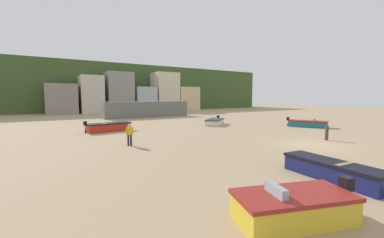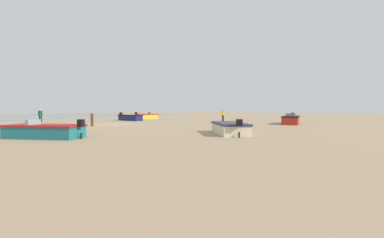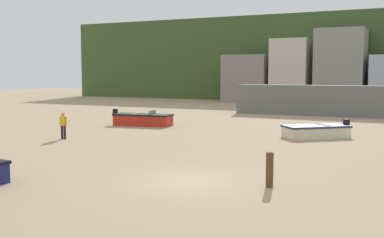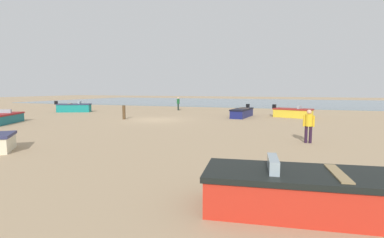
{
  "view_description": "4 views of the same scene",
  "coord_description": "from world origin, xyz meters",
  "px_view_note": "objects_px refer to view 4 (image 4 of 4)",
  "views": [
    {
      "loc": [
        -16.77,
        -10.24,
        3.53
      ],
      "look_at": [
        -3.5,
        11.38,
        1.21
      ],
      "focal_mm": 22.24,
      "sensor_mm": 36.0,
      "label": 1
    },
    {
      "loc": [
        16.13,
        21.08,
        1.68
      ],
      "look_at": [
        -1.93,
        8.64,
        0.72
      ],
      "focal_mm": 22.44,
      "sensor_mm": 36.0,
      "label": 2
    },
    {
      "loc": [
        7.52,
        -15.23,
        3.92
      ],
      "look_at": [
        -4.93,
        10.42,
        1.17
      ],
      "focal_mm": 44.79,
      "sensor_mm": 36.0,
      "label": 3
    },
    {
      "loc": [
        -10.96,
        21.43,
        2.59
      ],
      "look_at": [
        -4.44,
        3.33,
        0.56
      ],
      "focal_mm": 26.48,
      "sensor_mm": 36.0,
      "label": 4
    }
  ],
  "objects_px": {
    "boat_teal_1": "(0,119)",
    "boat_red_4": "(310,192)",
    "boat_teal_3": "(74,108)",
    "beach_walker_foreground": "(309,123)",
    "boat_yellow_5": "(293,113)",
    "mooring_post_near_water": "(124,112)",
    "boat_navy_0": "(242,113)",
    "beach_walker_distant": "(178,103)"
  },
  "relations": [
    {
      "from": "mooring_post_near_water",
      "to": "beach_walker_distant",
      "type": "distance_m",
      "value": 11.36
    },
    {
      "from": "boat_yellow_5",
      "to": "beach_walker_foreground",
      "type": "relative_size",
      "value": 2.3
    },
    {
      "from": "boat_teal_1",
      "to": "mooring_post_near_water",
      "type": "bearing_deg",
      "value": 15.41
    },
    {
      "from": "boat_teal_3",
      "to": "beach_walker_foreground",
      "type": "relative_size",
      "value": 2.4
    },
    {
      "from": "beach_walker_foreground",
      "to": "boat_teal_1",
      "type": "bearing_deg",
      "value": -3.03
    },
    {
      "from": "boat_navy_0",
      "to": "beach_walker_distant",
      "type": "xyz_separation_m",
      "value": [
        8.94,
        -5.95,
        0.54
      ]
    },
    {
      "from": "boat_teal_1",
      "to": "beach_walker_foreground",
      "type": "bearing_deg",
      "value": -26.8
    },
    {
      "from": "boat_red_4",
      "to": "beach_walker_foreground",
      "type": "xyz_separation_m",
      "value": [
        -0.33,
        -8.41,
        0.5
      ]
    },
    {
      "from": "boat_navy_0",
      "to": "boat_teal_1",
      "type": "xyz_separation_m",
      "value": [
        16.15,
        11.45,
        -0.02
      ]
    },
    {
      "from": "boat_teal_1",
      "to": "boat_teal_3",
      "type": "bearing_deg",
      "value": 79.24
    },
    {
      "from": "beach_walker_foreground",
      "to": "boat_yellow_5",
      "type": "bearing_deg",
      "value": -88.87
    },
    {
      "from": "boat_navy_0",
      "to": "boat_teal_1",
      "type": "relative_size",
      "value": 0.99
    },
    {
      "from": "boat_navy_0",
      "to": "mooring_post_near_water",
      "type": "height_order",
      "value": "mooring_post_near_water"
    },
    {
      "from": "boat_navy_0",
      "to": "beach_walker_distant",
      "type": "relative_size",
      "value": 2.77
    },
    {
      "from": "boat_teal_1",
      "to": "boat_teal_3",
      "type": "relative_size",
      "value": 1.17
    },
    {
      "from": "boat_teal_1",
      "to": "mooring_post_near_water",
      "type": "xyz_separation_m",
      "value": [
        -6.85,
        -6.04,
        0.21
      ]
    },
    {
      "from": "boat_teal_3",
      "to": "mooring_post_near_water",
      "type": "distance_m",
      "value": 10.92
    },
    {
      "from": "boat_red_4",
      "to": "mooring_post_near_water",
      "type": "height_order",
      "value": "mooring_post_near_water"
    },
    {
      "from": "boat_navy_0",
      "to": "beach_walker_distant",
      "type": "height_order",
      "value": "beach_walker_distant"
    },
    {
      "from": "boat_yellow_5",
      "to": "beach_walker_foreground",
      "type": "bearing_deg",
      "value": 21.5
    },
    {
      "from": "boat_navy_0",
      "to": "boat_yellow_5",
      "type": "xyz_separation_m",
      "value": [
        -4.46,
        -1.28,
        0.02
      ]
    },
    {
      "from": "boat_teal_3",
      "to": "boat_yellow_5",
      "type": "xyz_separation_m",
      "value": [
        -23.57,
        -1.88,
        -0.06
      ]
    },
    {
      "from": "beach_walker_distant",
      "to": "beach_walker_foreground",
      "type": "bearing_deg",
      "value": -177.07
    },
    {
      "from": "boat_red_4",
      "to": "beach_walker_distant",
      "type": "bearing_deg",
      "value": 19.96
    },
    {
      "from": "boat_teal_1",
      "to": "boat_teal_3",
      "type": "xyz_separation_m",
      "value": [
        2.96,
        -10.85,
        0.1
      ]
    },
    {
      "from": "boat_teal_1",
      "to": "beach_walker_distant",
      "type": "distance_m",
      "value": 18.84
    },
    {
      "from": "boat_yellow_5",
      "to": "boat_red_4",
      "type": "bearing_deg",
      "value": 19.29
    },
    {
      "from": "beach_walker_foreground",
      "to": "boat_red_4",
      "type": "bearing_deg",
      "value": 85.5
    },
    {
      "from": "mooring_post_near_water",
      "to": "beach_walker_distant",
      "type": "height_order",
      "value": "beach_walker_distant"
    },
    {
      "from": "mooring_post_near_water",
      "to": "boat_teal_1",
      "type": "bearing_deg",
      "value": 41.43
    },
    {
      "from": "boat_teal_1",
      "to": "mooring_post_near_water",
      "type": "distance_m",
      "value": 9.14
    },
    {
      "from": "boat_navy_0",
      "to": "boat_yellow_5",
      "type": "height_order",
      "value": "boat_yellow_5"
    },
    {
      "from": "boat_yellow_5",
      "to": "beach_walker_distant",
      "type": "relative_size",
      "value": 2.3
    },
    {
      "from": "boat_teal_1",
      "to": "boat_teal_3",
      "type": "height_order",
      "value": "boat_teal_3"
    },
    {
      "from": "boat_teal_3",
      "to": "boat_red_4",
      "type": "distance_m",
      "value": 30.97
    },
    {
      "from": "boat_teal_1",
      "to": "boat_red_4",
      "type": "xyz_separation_m",
      "value": [
        -21.05,
        8.7,
        0.06
      ]
    },
    {
      "from": "boat_teal_3",
      "to": "mooring_post_near_water",
      "type": "bearing_deg",
      "value": 38.7
    },
    {
      "from": "boat_yellow_5",
      "to": "beach_walker_distant",
      "type": "height_order",
      "value": "beach_walker_distant"
    },
    {
      "from": "boat_yellow_5",
      "to": "beach_walker_foreground",
      "type": "height_order",
      "value": "beach_walker_foreground"
    },
    {
      "from": "boat_teal_1",
      "to": "beach_walker_distant",
      "type": "height_order",
      "value": "beach_walker_distant"
    },
    {
      "from": "boat_navy_0",
      "to": "beach_walker_foreground",
      "type": "relative_size",
      "value": 2.77
    },
    {
      "from": "boat_teal_3",
      "to": "boat_red_4",
      "type": "xyz_separation_m",
      "value": [
        -24.01,
        19.55,
        -0.04
      ]
    }
  ]
}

